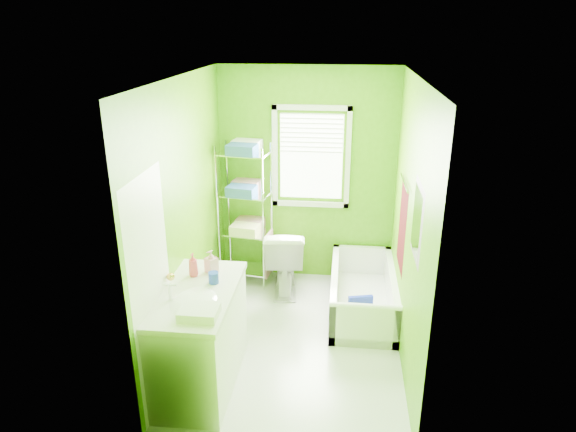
# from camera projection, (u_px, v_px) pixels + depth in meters

# --- Properties ---
(ground) EXTENTS (2.90, 2.90, 0.00)m
(ground) POSITION_uv_depth(u_px,v_px,m) (294.00, 339.00, 5.26)
(ground) COLOR silver
(ground) RESTS_ON ground
(room_envelope) EXTENTS (2.14, 2.94, 2.62)m
(room_envelope) POSITION_uv_depth(u_px,v_px,m) (295.00, 196.00, 4.71)
(room_envelope) COLOR #498F06
(room_envelope) RESTS_ON ground
(window) EXTENTS (0.92, 0.05, 1.22)m
(window) POSITION_uv_depth(u_px,v_px,m) (311.00, 152.00, 6.00)
(window) COLOR white
(window) RESTS_ON ground
(door) EXTENTS (0.09, 0.80, 2.00)m
(door) POSITION_uv_depth(u_px,v_px,m) (153.00, 295.00, 4.08)
(door) COLOR white
(door) RESTS_ON ground
(right_wall_decor) EXTENTS (0.04, 1.48, 1.17)m
(right_wall_decor) POSITION_uv_depth(u_px,v_px,m) (408.00, 224.00, 4.66)
(right_wall_decor) COLOR #46080A
(right_wall_decor) RESTS_ON ground
(bathtub) EXTENTS (0.70, 1.50, 0.49)m
(bathtub) POSITION_uv_depth(u_px,v_px,m) (362.00, 299.00, 5.70)
(bathtub) COLOR white
(bathtub) RESTS_ON ground
(toilet) EXTENTS (0.53, 0.84, 0.82)m
(toilet) POSITION_uv_depth(u_px,v_px,m) (285.00, 259.00, 6.08)
(toilet) COLOR white
(toilet) RESTS_ON ground
(vanity) EXTENTS (0.62, 1.22, 1.13)m
(vanity) POSITION_uv_depth(u_px,v_px,m) (200.00, 335.00, 4.46)
(vanity) COLOR white
(vanity) RESTS_ON ground
(wire_shelf_unit) EXTENTS (0.64, 0.51, 1.76)m
(wire_shelf_unit) POSITION_uv_depth(u_px,v_px,m) (247.00, 199.00, 6.07)
(wire_shelf_unit) COLOR silver
(wire_shelf_unit) RESTS_ON ground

